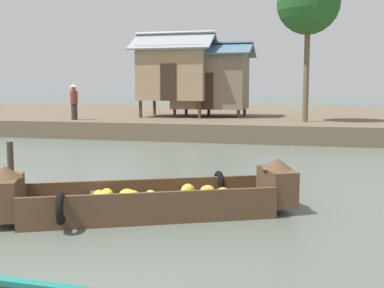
{
  "coord_description": "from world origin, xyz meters",
  "views": [
    {
      "loc": [
        3.3,
        -3.15,
        2.25
      ],
      "look_at": [
        0.93,
        6.51,
        1.04
      ],
      "focal_mm": 43.58,
      "sensor_mm": 36.0,
      "label": 1
    }
  ],
  "objects_px": {
    "stilt_house_left": "(175,72)",
    "vendor_person": "(74,100)",
    "mooring_post": "(11,165)",
    "stilt_house_mid_left": "(211,80)",
    "banana_boat": "(148,198)",
    "palm_tree_near": "(308,3)"
  },
  "relations": [
    {
      "from": "vendor_person",
      "to": "mooring_post",
      "type": "distance_m",
      "value": 11.56
    },
    {
      "from": "banana_boat",
      "to": "palm_tree_near",
      "type": "height_order",
      "value": "palm_tree_near"
    },
    {
      "from": "palm_tree_near",
      "to": "vendor_person",
      "type": "bearing_deg",
      "value": -173.22
    },
    {
      "from": "palm_tree_near",
      "to": "mooring_post",
      "type": "distance_m",
      "value": 14.58
    },
    {
      "from": "banana_boat",
      "to": "palm_tree_near",
      "type": "bearing_deg",
      "value": 78.99
    },
    {
      "from": "stilt_house_mid_left",
      "to": "mooring_post",
      "type": "distance_m",
      "value": 15.0
    },
    {
      "from": "mooring_post",
      "to": "palm_tree_near",
      "type": "bearing_deg",
      "value": 62.0
    },
    {
      "from": "stilt_house_mid_left",
      "to": "palm_tree_near",
      "type": "distance_m",
      "value": 6.39
    },
    {
      "from": "banana_boat",
      "to": "mooring_post",
      "type": "bearing_deg",
      "value": 158.79
    },
    {
      "from": "vendor_person",
      "to": "mooring_post",
      "type": "height_order",
      "value": "vendor_person"
    },
    {
      "from": "stilt_house_left",
      "to": "vendor_person",
      "type": "relative_size",
      "value": 2.6
    },
    {
      "from": "banana_boat",
      "to": "mooring_post",
      "type": "distance_m",
      "value": 4.04
    },
    {
      "from": "banana_boat",
      "to": "stilt_house_mid_left",
      "type": "bearing_deg",
      "value": 97.68
    },
    {
      "from": "stilt_house_left",
      "to": "vendor_person",
      "type": "bearing_deg",
      "value": -139.26
    },
    {
      "from": "stilt_house_mid_left",
      "to": "vendor_person",
      "type": "distance_m",
      "value": 7.02
    },
    {
      "from": "banana_boat",
      "to": "stilt_house_left",
      "type": "distance_m",
      "value": 16.31
    },
    {
      "from": "stilt_house_left",
      "to": "mooring_post",
      "type": "height_order",
      "value": "stilt_house_left"
    },
    {
      "from": "vendor_person",
      "to": "mooring_post",
      "type": "relative_size",
      "value": 1.59
    },
    {
      "from": "palm_tree_near",
      "to": "stilt_house_left",
      "type": "bearing_deg",
      "value": 161.71
    },
    {
      "from": "palm_tree_near",
      "to": "mooring_post",
      "type": "relative_size",
      "value": 6.16
    },
    {
      "from": "banana_boat",
      "to": "stilt_house_mid_left",
      "type": "relative_size",
      "value": 1.19
    },
    {
      "from": "stilt_house_left",
      "to": "vendor_person",
      "type": "distance_m",
      "value": 5.38
    }
  ]
}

